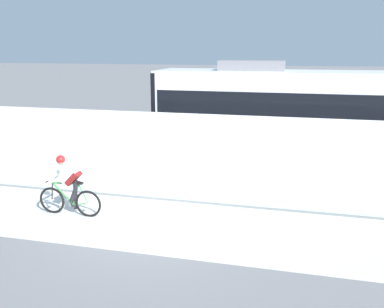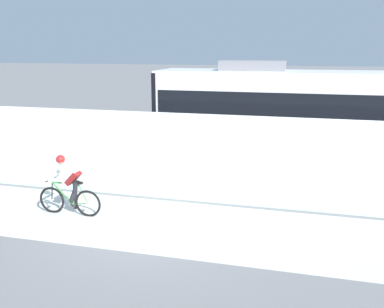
{
  "view_description": "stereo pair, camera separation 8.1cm",
  "coord_description": "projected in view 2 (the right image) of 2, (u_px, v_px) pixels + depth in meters",
  "views": [
    {
      "loc": [
        3.5,
        -9.42,
        4.27
      ],
      "look_at": [
        0.51,
        2.35,
        1.25
      ],
      "focal_mm": 40.01,
      "sensor_mm": 36.0,
      "label": 1
    },
    {
      "loc": [
        3.58,
        -9.4,
        4.27
      ],
      "look_at": [
        0.51,
        2.35,
        1.25
      ],
      "focal_mm": 40.01,
      "sensor_mm": 36.0,
      "label": 2
    }
  ],
  "objects": [
    {
      "name": "tram_rail_near",
      "position": [
        204.0,
        162.0,
        16.49
      ],
      "size": [
        32.0,
        0.08,
        0.01
      ],
      "primitive_type": "cube",
      "color": "#595654",
      "rests_on": "ground"
    },
    {
      "name": "ground_plane",
      "position": [
        149.0,
        223.0,
        10.73
      ],
      "size": [
        200.0,
        200.0,
        0.0
      ],
      "primitive_type": "plane",
      "color": "slate"
    },
    {
      "name": "tram",
      "position": [
        304.0,
        114.0,
        15.82
      ],
      "size": [
        11.06,
        2.54,
        3.81
      ],
      "color": "silver",
      "rests_on": "ground"
    },
    {
      "name": "concrete_barrier_wall",
      "position": [
        187.0,
        148.0,
        13.89
      ],
      "size": [
        32.0,
        0.36,
        2.22
      ],
      "primitive_type": "cube",
      "color": "silver",
      "rests_on": "ground"
    },
    {
      "name": "cyclist_on_bike",
      "position": [
        69.0,
        186.0,
        11.07
      ],
      "size": [
        1.77,
        0.58,
        1.61
      ],
      "color": "black",
      "rests_on": "ground"
    },
    {
      "name": "tram_rail_far",
      "position": [
        212.0,
        153.0,
        17.83
      ],
      "size": [
        32.0,
        0.08,
        0.01
      ],
      "primitive_type": "cube",
      "color": "#595654",
      "rests_on": "ground"
    },
    {
      "name": "glass_parapet",
      "position": [
        170.0,
        182.0,
        12.34
      ],
      "size": [
        32.0,
        0.05,
        1.03
      ],
      "primitive_type": "cube",
      "color": "silver",
      "rests_on": "ground"
    },
    {
      "name": "bike_path_deck",
      "position": [
        149.0,
        223.0,
        10.73
      ],
      "size": [
        32.0,
        3.2,
        0.01
      ],
      "primitive_type": "cube",
      "color": "beige",
      "rests_on": "ground"
    }
  ]
}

